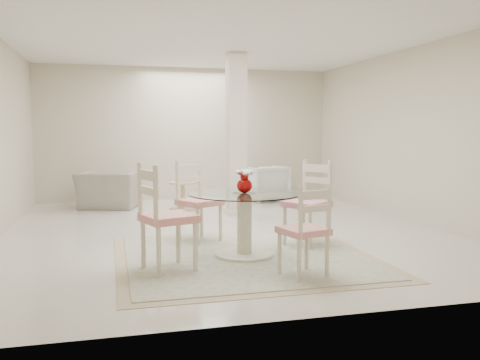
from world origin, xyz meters
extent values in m
plane|color=beige|center=(0.00, 0.00, 0.00)|extent=(7.00, 7.00, 0.00)
cube|color=beige|center=(0.00, 3.50, 1.35)|extent=(6.00, 0.02, 2.70)
cube|color=beige|center=(0.00, -3.50, 1.35)|extent=(6.00, 0.02, 2.70)
cube|color=beige|center=(3.00, 0.00, 1.35)|extent=(0.02, 7.00, 2.70)
cube|color=white|center=(0.00, 0.00, 2.70)|extent=(6.00, 7.00, 0.02)
cube|color=beige|center=(0.50, 1.30, 1.35)|extent=(0.30, 0.30, 2.70)
cube|color=tan|center=(-0.11, -1.56, 0.00)|extent=(2.82, 2.82, 0.01)
cube|color=beige|center=(-0.11, -1.56, 0.01)|extent=(2.58, 2.58, 0.01)
cylinder|color=beige|center=(-0.11, -1.56, 0.02)|extent=(0.66, 0.66, 0.05)
cylinder|color=beige|center=(-0.11, -1.56, 0.38)|extent=(0.16, 0.16, 0.68)
cylinder|color=beige|center=(-0.11, -1.56, 0.70)|extent=(0.27, 0.27, 0.03)
cylinder|color=white|center=(-0.11, -1.56, 0.72)|extent=(1.25, 1.25, 0.01)
ellipsoid|color=#A10404|center=(-0.11, -1.56, 0.81)|extent=(0.17, 0.17, 0.16)
cylinder|color=#A10404|center=(-0.11, -1.56, 0.91)|extent=(0.09, 0.09, 0.05)
cylinder|color=#A10404|center=(-0.11, -1.56, 0.94)|extent=(0.15, 0.15, 0.02)
ellipsoid|color=white|center=(-0.11, -1.56, 0.96)|extent=(0.10, 0.10, 0.04)
ellipsoid|color=white|center=(-0.06, -1.54, 0.95)|extent=(0.10, 0.10, 0.04)
ellipsoid|color=white|center=(-0.16, -1.53, 0.95)|extent=(0.10, 0.10, 0.04)
ellipsoid|color=white|center=(-0.10, -1.61, 0.95)|extent=(0.10, 0.10, 0.04)
ellipsoid|color=white|center=(-0.07, -1.59, 0.96)|extent=(0.10, 0.10, 0.04)
cylinder|color=beige|center=(0.51, -1.14, 0.24)|extent=(0.05, 0.05, 0.48)
cylinder|color=beige|center=(0.71, -1.47, 0.24)|extent=(0.05, 0.05, 0.48)
cylinder|color=beige|center=(0.83, -0.95, 0.24)|extent=(0.05, 0.05, 0.48)
cylinder|color=beige|center=(1.03, -1.27, 0.24)|extent=(0.05, 0.05, 0.48)
cube|color=red|center=(0.77, -1.21, 0.52)|extent=(0.64, 0.64, 0.07)
cube|color=beige|center=(0.95, -1.10, 0.87)|extent=(0.26, 0.38, 0.57)
cylinder|color=beige|center=(-0.54, -0.93, 0.24)|extent=(0.05, 0.05, 0.48)
cylinder|color=beige|center=(-0.21, -0.75, 0.24)|extent=(0.05, 0.05, 0.48)
cylinder|color=beige|center=(-0.72, -0.61, 0.24)|extent=(0.05, 0.05, 0.48)
cylinder|color=beige|center=(-0.40, -0.43, 0.24)|extent=(0.05, 0.05, 0.48)
cube|color=red|center=(-0.47, -0.68, 0.51)|extent=(0.62, 0.62, 0.07)
cube|color=beige|center=(-0.57, -0.50, 0.86)|extent=(0.38, 0.24, 0.56)
cylinder|color=beige|center=(-0.75, -2.04, 0.25)|extent=(0.05, 0.05, 0.50)
cylinder|color=beige|center=(-0.87, -1.67, 0.25)|extent=(0.05, 0.05, 0.50)
cylinder|color=beige|center=(-1.12, -2.16, 0.25)|extent=(0.05, 0.05, 0.50)
cylinder|color=beige|center=(-1.24, -1.79, 0.25)|extent=(0.05, 0.05, 0.50)
cube|color=red|center=(-0.99, -1.92, 0.54)|extent=(0.61, 0.61, 0.08)
cube|color=beige|center=(-1.20, -1.98, 0.91)|extent=(0.18, 0.43, 0.59)
cylinder|color=beige|center=(0.36, -2.24, 0.21)|extent=(0.04, 0.04, 0.42)
cylinder|color=beige|center=(0.04, -2.32, 0.21)|extent=(0.04, 0.04, 0.42)
cylinder|color=beige|center=(0.44, -2.56, 0.21)|extent=(0.04, 0.04, 0.42)
cylinder|color=beige|center=(0.12, -2.64, 0.21)|extent=(0.04, 0.04, 0.42)
cube|color=red|center=(0.24, -2.44, 0.45)|extent=(0.49, 0.49, 0.06)
cube|color=beige|center=(0.29, -2.62, 0.76)|extent=(0.36, 0.13, 0.49)
imported|color=gray|center=(-1.60, 2.59, 0.34)|extent=(1.25, 1.16, 0.67)
imported|color=silver|center=(1.49, 2.84, 0.36)|extent=(0.87, 0.89, 0.72)
cylinder|color=#D8B885|center=(-0.31, 2.02, 0.02)|extent=(0.46, 0.46, 0.04)
cylinder|color=#D8B885|center=(-0.31, 2.02, 0.25)|extent=(0.07, 0.07, 0.44)
cylinder|color=#D8B885|center=(-0.31, 2.02, 0.49)|extent=(0.48, 0.48, 0.03)
camera|label=1|loc=(-1.54, -6.97, 1.41)|focal=38.00mm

